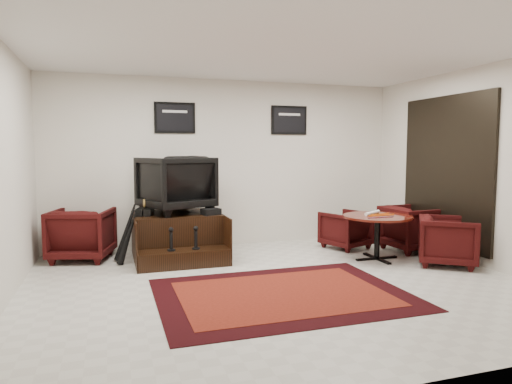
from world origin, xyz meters
TOP-DOWN VIEW (x-y plane):
  - ground at (0.00, 0.00)m, footprint 6.00×6.00m
  - room_shell at (0.41, 0.12)m, footprint 6.02×5.02m
  - area_rug at (-0.11, -0.36)m, footprint 2.79×2.09m
  - shine_podium at (-0.98, 1.80)m, footprint 1.30×1.34m
  - shine_chair at (-0.98, 1.93)m, footprint 1.19×1.16m
  - shoes_pair at (-1.46, 1.77)m, footprint 0.30×0.34m
  - polish_kit at (-0.52, 1.56)m, footprint 0.31×0.25m
  - umbrella_black at (-1.72, 1.59)m, footprint 0.29×0.11m
  - umbrella_hooked at (-1.73, 1.82)m, footprint 0.33×0.12m
  - armchair_side at (-2.35, 2.10)m, footprint 1.00×0.96m
  - meeting_table at (1.83, 0.76)m, footprint 1.01×1.01m
  - table_chair_back at (1.78, 1.62)m, footprint 0.84×0.81m
  - table_chair_window at (2.70, 1.12)m, footprint 0.78×0.83m
  - table_chair_corner at (2.59, 0.16)m, footprint 1.00×1.01m
  - paper_roll at (1.82, 0.89)m, footprint 0.38×0.27m
  - table_clutter at (1.86, 0.74)m, footprint 0.57×0.35m

SIDE VIEW (x-z plane):
  - ground at x=0.00m, z-range 0.00..0.00m
  - area_rug at x=-0.11m, z-range 0.00..0.01m
  - shine_podium at x=-0.98m, z-range -0.03..0.64m
  - table_chair_back at x=1.78m, z-range 0.00..0.68m
  - table_chair_corner at x=2.59m, z-range 0.00..0.76m
  - umbrella_black at x=-1.72m, z-range 0.00..0.77m
  - table_chair_window at x=2.70m, z-range 0.00..0.81m
  - armchair_side at x=-2.35m, z-range 0.00..0.85m
  - umbrella_hooked at x=-1.73m, z-range 0.00..0.87m
  - meeting_table at x=1.83m, z-range 0.25..0.91m
  - table_clutter at x=1.86m, z-range 0.66..0.67m
  - paper_roll at x=1.82m, z-range 0.66..0.71m
  - polish_kit at x=-0.52m, z-range 0.67..0.76m
  - shoes_pair at x=-1.46m, z-range 0.67..0.77m
  - shine_chair at x=-0.98m, z-range 0.67..1.63m
  - room_shell at x=0.41m, z-range 0.38..3.19m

